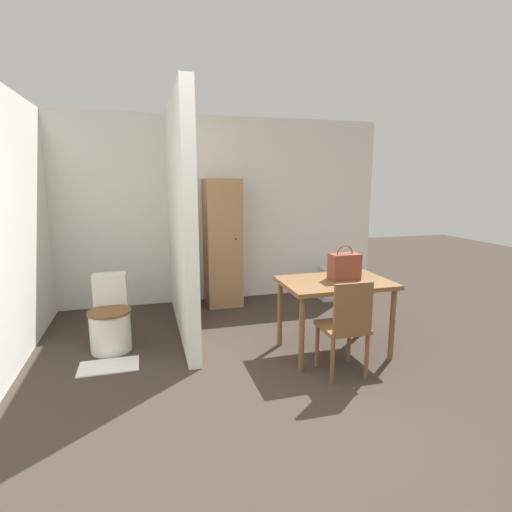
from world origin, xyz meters
TOP-DOWN VIEW (x-y plane):
  - ground_plane at (0.00, 0.00)m, footprint 16.00×16.00m
  - wall_back at (0.00, 3.36)m, footprint 4.97×0.12m
  - partition_wall at (-0.48, 2.26)m, footprint 0.12×2.08m
  - dining_table at (0.87, 1.23)m, footprint 1.03×0.70m
  - wooden_chair at (0.75, 0.76)m, footprint 0.38×0.38m
  - toilet at (-1.23, 1.93)m, footprint 0.41×0.56m
  - handbag at (0.98, 1.25)m, footprint 0.29×0.16m
  - wooden_cabinet at (0.14, 3.05)m, footprint 0.46×0.49m
  - bath_mat at (-1.23, 1.48)m, footprint 0.52×0.31m
  - space_heater at (1.66, 2.83)m, footprint 0.35×0.23m

SIDE VIEW (x-z plane):
  - ground_plane at x=0.00m, z-range 0.00..0.00m
  - bath_mat at x=-1.23m, z-range 0.00..0.01m
  - space_heater at x=1.66m, z-range 0.00..0.46m
  - toilet at x=-1.23m, z-range -0.07..0.65m
  - wooden_chair at x=0.75m, z-range 0.04..0.89m
  - dining_table at x=0.87m, z-range 0.27..1.00m
  - wooden_cabinet at x=0.14m, z-range 0.00..1.68m
  - handbag at x=0.98m, z-range 0.68..1.02m
  - wall_back at x=0.00m, z-range 0.00..2.50m
  - partition_wall at x=-0.48m, z-range 0.00..2.50m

